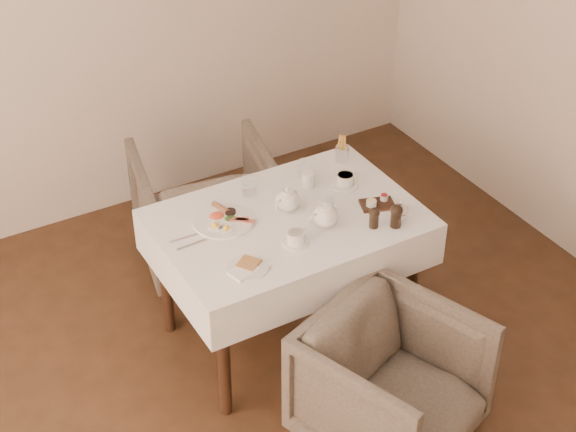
% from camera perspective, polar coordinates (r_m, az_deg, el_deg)
% --- Properties ---
extents(table, '(1.28, 0.88, 0.75)m').
position_cam_1_polar(table, '(4.38, -0.00, -1.33)').
color(table, black).
rests_on(table, ground).
extents(armchair_near, '(0.90, 0.92, 0.66)m').
position_cam_1_polar(armchair_near, '(4.09, 6.72, -10.71)').
color(armchair_near, '#463B33').
rests_on(armchair_near, ground).
extents(armchair_far, '(0.90, 0.92, 0.71)m').
position_cam_1_polar(armchair_far, '(5.11, -5.33, 0.52)').
color(armchair_far, '#463B33').
rests_on(armchair_far, ground).
extents(breakfast_plate, '(0.30, 0.30, 0.04)m').
position_cam_1_polar(breakfast_plate, '(4.29, -4.21, -0.25)').
color(breakfast_plate, white).
rests_on(breakfast_plate, table).
extents(side_plate, '(0.20, 0.19, 0.02)m').
position_cam_1_polar(side_plate, '(3.99, -2.70, -3.37)').
color(side_plate, white).
rests_on(side_plate, table).
extents(teapot_centre, '(0.21, 0.18, 0.14)m').
position_cam_1_polar(teapot_centre, '(4.33, -0.03, 1.13)').
color(teapot_centre, white).
rests_on(teapot_centre, table).
extents(teapot_front, '(0.17, 0.13, 0.14)m').
position_cam_1_polar(teapot_front, '(4.22, 2.44, 0.12)').
color(teapot_front, white).
rests_on(teapot_front, table).
extents(creamer, '(0.07, 0.07, 0.08)m').
position_cam_1_polar(creamer, '(4.52, 1.30, 2.38)').
color(creamer, white).
rests_on(creamer, table).
extents(teacup_near, '(0.13, 0.13, 0.06)m').
position_cam_1_polar(teacup_near, '(4.13, 0.51, -1.43)').
color(teacup_near, white).
rests_on(teacup_near, table).
extents(teacup_far, '(0.14, 0.14, 0.07)m').
position_cam_1_polar(teacup_far, '(4.54, 3.71, 2.29)').
color(teacup_far, white).
rests_on(teacup_far, table).
extents(glass_left, '(0.10, 0.10, 0.10)m').
position_cam_1_polar(glass_left, '(4.46, -2.55, 1.98)').
color(glass_left, silver).
rests_on(glass_left, table).
extents(glass_mid, '(0.07, 0.07, 0.09)m').
position_cam_1_polar(glass_mid, '(4.35, 2.57, 0.96)').
color(glass_mid, silver).
rests_on(glass_mid, table).
extents(glass_right, '(0.08, 0.08, 0.09)m').
position_cam_1_polar(glass_right, '(4.60, 1.09, 3.09)').
color(glass_right, silver).
rests_on(glass_right, table).
extents(condiment_board, '(0.19, 0.16, 0.04)m').
position_cam_1_polar(condiment_board, '(4.41, 5.77, 0.82)').
color(condiment_board, black).
rests_on(condiment_board, table).
extents(pepper_mill_left, '(0.07, 0.07, 0.11)m').
position_cam_1_polar(pepper_mill_left, '(4.24, 5.58, -0.10)').
color(pepper_mill_left, black).
rests_on(pepper_mill_left, table).
extents(pepper_mill_right, '(0.07, 0.07, 0.12)m').
position_cam_1_polar(pepper_mill_right, '(4.25, 7.00, 0.02)').
color(pepper_mill_right, black).
rests_on(pepper_mill_right, table).
extents(silver_pot, '(0.13, 0.12, 0.11)m').
position_cam_1_polar(silver_pot, '(4.30, 7.25, 0.34)').
color(silver_pot, white).
rests_on(silver_pot, table).
extents(fries_cup, '(0.07, 0.07, 0.15)m').
position_cam_1_polar(fries_cup, '(4.73, 3.53, 4.30)').
color(fries_cup, silver).
rests_on(fries_cup, table).
extents(cutlery_fork, '(0.19, 0.02, 0.00)m').
position_cam_1_polar(cutlery_fork, '(4.21, -6.48, -1.35)').
color(cutlery_fork, silver).
rests_on(cutlery_fork, table).
extents(cutlery_knife, '(0.20, 0.02, 0.00)m').
position_cam_1_polar(cutlery_knife, '(4.16, -5.97, -1.76)').
color(cutlery_knife, silver).
rests_on(cutlery_knife, table).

